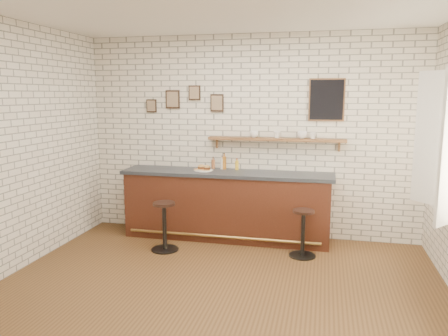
{
  "coord_description": "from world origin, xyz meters",
  "views": [
    {
      "loc": [
        1.09,
        -4.43,
        2.13
      ],
      "look_at": [
        -0.14,
        0.9,
        1.2
      ],
      "focal_mm": 35.0,
      "sensor_mm": 36.0,
      "label": 1
    }
  ],
  "objects_px": {
    "bitters_bottle_white": "(222,164)",
    "bar_stool_right": "(303,232)",
    "shelf_cup_a": "(254,134)",
    "bar_counter": "(226,205)",
    "ciabatta_sandwich": "(204,167)",
    "bitters_bottle_brown": "(213,164)",
    "bar_stool_left": "(164,225)",
    "shelf_cup_c": "(302,135)",
    "bitters_bottle_amber": "(224,163)",
    "condiment_bottle_yellow": "(237,165)",
    "sandwich_plate": "(204,170)",
    "shelf_cup_d": "(313,136)",
    "shelf_cup_b": "(277,135)"
  },
  "relations": [
    {
      "from": "sandwich_plate",
      "to": "condiment_bottle_yellow",
      "type": "relative_size",
      "value": 1.65
    },
    {
      "from": "bar_stool_left",
      "to": "shelf_cup_c",
      "type": "height_order",
      "value": "shelf_cup_c"
    },
    {
      "from": "bitters_bottle_brown",
      "to": "bitters_bottle_amber",
      "type": "bearing_deg",
      "value": 0.0
    },
    {
      "from": "bar_stool_left",
      "to": "shelf_cup_c",
      "type": "relative_size",
      "value": 4.96
    },
    {
      "from": "bar_counter",
      "to": "bar_stool_right",
      "type": "distance_m",
      "value": 1.27
    },
    {
      "from": "shelf_cup_d",
      "to": "bar_counter",
      "type": "bearing_deg",
      "value": 170.18
    },
    {
      "from": "shelf_cup_a",
      "to": "shelf_cup_d",
      "type": "xyz_separation_m",
      "value": [
        0.85,
        0.0,
        -0.01
      ]
    },
    {
      "from": "bar_stool_right",
      "to": "bar_counter",
      "type": "bearing_deg",
      "value": 155.99
    },
    {
      "from": "bitters_bottle_amber",
      "to": "shelf_cup_d",
      "type": "relative_size",
      "value": 2.63
    },
    {
      "from": "bitters_bottle_brown",
      "to": "shelf_cup_a",
      "type": "height_order",
      "value": "shelf_cup_a"
    },
    {
      "from": "shelf_cup_b",
      "to": "shelf_cup_d",
      "type": "relative_size",
      "value": 1.12
    },
    {
      "from": "sandwich_plate",
      "to": "bitters_bottle_brown",
      "type": "bearing_deg",
      "value": 62.78
    },
    {
      "from": "sandwich_plate",
      "to": "shelf_cup_b",
      "type": "distance_m",
      "value": 1.2
    },
    {
      "from": "ciabatta_sandwich",
      "to": "bitters_bottle_white",
      "type": "xyz_separation_m",
      "value": [
        0.23,
        0.19,
        0.04
      ]
    },
    {
      "from": "bitters_bottle_white",
      "to": "bitters_bottle_amber",
      "type": "relative_size",
      "value": 0.82
    },
    {
      "from": "sandwich_plate",
      "to": "bar_stool_right",
      "type": "xyz_separation_m",
      "value": [
        1.5,
        -0.52,
        -0.68
      ]
    },
    {
      "from": "ciabatta_sandwich",
      "to": "shelf_cup_b",
      "type": "relative_size",
      "value": 2.22
    },
    {
      "from": "ciabatta_sandwich",
      "to": "bitters_bottle_brown",
      "type": "distance_m",
      "value": 0.21
    },
    {
      "from": "sandwich_plate",
      "to": "shelf_cup_d",
      "type": "distance_m",
      "value": 1.67
    },
    {
      "from": "bitters_bottle_white",
      "to": "bar_stool_right",
      "type": "bearing_deg",
      "value": -29.28
    },
    {
      "from": "bitters_bottle_brown",
      "to": "sandwich_plate",
      "type": "bearing_deg",
      "value": -117.22
    },
    {
      "from": "bitters_bottle_white",
      "to": "bar_stool_left",
      "type": "height_order",
      "value": "bitters_bottle_white"
    },
    {
      "from": "bitters_bottle_amber",
      "to": "condiment_bottle_yellow",
      "type": "relative_size",
      "value": 1.46
    },
    {
      "from": "bar_stool_right",
      "to": "shelf_cup_d",
      "type": "xyz_separation_m",
      "value": [
        0.07,
        0.71,
        1.2
      ]
    },
    {
      "from": "bar_stool_right",
      "to": "shelf_cup_c",
      "type": "bearing_deg",
      "value": 96.72
    },
    {
      "from": "bitters_bottle_brown",
      "to": "shelf_cup_d",
      "type": "bearing_deg",
      "value": 0.18
    },
    {
      "from": "bar_stool_right",
      "to": "shelf_cup_c",
      "type": "xyz_separation_m",
      "value": [
        -0.08,
        0.71,
        1.21
      ]
    },
    {
      "from": "bitters_bottle_white",
      "to": "shelf_cup_b",
      "type": "bearing_deg",
      "value": 0.32
    },
    {
      "from": "shelf_cup_c",
      "to": "bar_stool_left",
      "type": "bearing_deg",
      "value": 149.44
    },
    {
      "from": "ciabatta_sandwich",
      "to": "bar_stool_right",
      "type": "height_order",
      "value": "ciabatta_sandwich"
    },
    {
      "from": "shelf_cup_a",
      "to": "condiment_bottle_yellow",
      "type": "bearing_deg",
      "value": 168.98
    },
    {
      "from": "condiment_bottle_yellow",
      "to": "bar_stool_left",
      "type": "xyz_separation_m",
      "value": [
        -0.83,
        -0.9,
        -0.72
      ]
    },
    {
      "from": "shelf_cup_a",
      "to": "shelf_cup_b",
      "type": "bearing_deg",
      "value": -12.04
    },
    {
      "from": "shelf_cup_d",
      "to": "ciabatta_sandwich",
      "type": "bearing_deg",
      "value": 167.97
    },
    {
      "from": "bitters_bottle_brown",
      "to": "bar_stool_left",
      "type": "height_order",
      "value": "bitters_bottle_brown"
    },
    {
      "from": "ciabatta_sandwich",
      "to": "bitters_bottle_white",
      "type": "height_order",
      "value": "bitters_bottle_white"
    },
    {
      "from": "condiment_bottle_yellow",
      "to": "shelf_cup_a",
      "type": "xyz_separation_m",
      "value": [
        0.26,
        0.0,
        0.47
      ]
    },
    {
      "from": "bitters_bottle_brown",
      "to": "shelf_cup_c",
      "type": "height_order",
      "value": "shelf_cup_c"
    },
    {
      "from": "bar_stool_right",
      "to": "shelf_cup_d",
      "type": "distance_m",
      "value": 1.4
    },
    {
      "from": "sandwich_plate",
      "to": "bitters_bottle_amber",
      "type": "height_order",
      "value": "bitters_bottle_amber"
    },
    {
      "from": "bar_stool_right",
      "to": "bitters_bottle_amber",
      "type": "bearing_deg",
      "value": 150.04
    },
    {
      "from": "shelf_cup_d",
      "to": "bitters_bottle_white",
      "type": "bearing_deg",
      "value": 161.02
    },
    {
      "from": "bar_stool_left",
      "to": "shelf_cup_c",
      "type": "bearing_deg",
      "value": 26.79
    },
    {
      "from": "bitters_bottle_white",
      "to": "shelf_cup_a",
      "type": "distance_m",
      "value": 0.67
    },
    {
      "from": "bar_counter",
      "to": "bitters_bottle_white",
      "type": "xyz_separation_m",
      "value": [
        -0.11,
        0.2,
        0.59
      ]
    },
    {
      "from": "bitters_bottle_brown",
      "to": "shelf_cup_a",
      "type": "distance_m",
      "value": 0.78
    },
    {
      "from": "ciabatta_sandwich",
      "to": "bitters_bottle_white",
      "type": "relative_size",
      "value": 1.15
    },
    {
      "from": "bar_counter",
      "to": "shelf_cup_c",
      "type": "height_order",
      "value": "shelf_cup_c"
    },
    {
      "from": "bar_counter",
      "to": "bitters_bottle_brown",
      "type": "relative_size",
      "value": 16.94
    },
    {
      "from": "bitters_bottle_brown",
      "to": "bar_stool_right",
      "type": "height_order",
      "value": "bitters_bottle_brown"
    }
  ]
}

